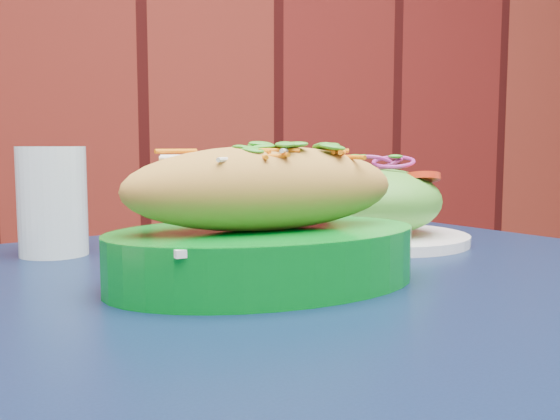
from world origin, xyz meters
name	(u,v)px	position (x,y,z in m)	size (l,w,h in m)	color
cafe_table	(338,371)	(-0.35, 1.70, 0.66)	(1.01, 1.01, 0.75)	black
banh_mi_basket	(265,227)	(-0.42, 1.70, 0.80)	(0.30, 0.22, 0.13)	#007118
salad_plate	(381,208)	(-0.21, 1.88, 0.79)	(0.22, 0.22, 0.11)	white
water_glass	(52,201)	(-0.60, 1.91, 0.81)	(0.07, 0.07, 0.12)	silver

